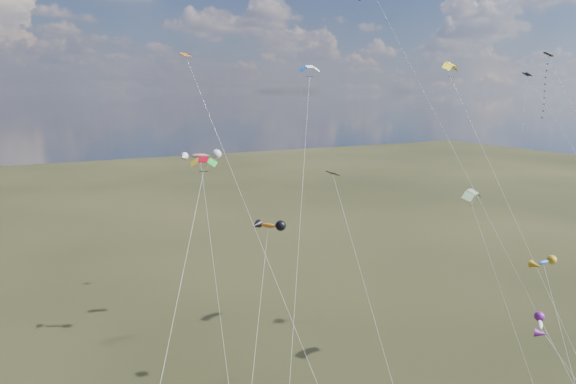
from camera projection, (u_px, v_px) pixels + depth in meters
name	position (u px, v px, depth m)	size (l,w,h in m)	color
diamond_black_high	(553.00, 101.00, 53.56)	(5.19, 23.52, 31.96)	black
diamond_navy_tall	(377.00, 15.00, 60.75)	(1.49, 37.15, 43.24)	#0D1447
diamond_black_mid	(350.00, 235.00, 43.77)	(1.06, 12.54, 20.96)	black
diamond_navy_right	(535.00, 118.00, 54.49)	(0.94, 24.80, 29.88)	#0E0E4A
diamond_orange_center	(237.00, 184.00, 42.39)	(7.83, 15.38, 31.12)	orange
parafoil_yellow	(451.00, 65.00, 55.41)	(5.68, 18.01, 31.49)	gold
parafoil_blue_white	(310.00, 69.00, 57.15)	(13.76, 19.18, 31.16)	blue
parafoil_striped	(473.00, 192.00, 50.20)	(3.32, 11.85, 18.94)	#D0C205
parafoil_tricolor	(203.00, 162.00, 42.11)	(12.48, 17.43, 22.89)	yellow
novelty_orange_black	(268.00, 226.00, 43.45)	(7.50, 9.81, 17.25)	#C86818
novelty_white_purple	(541.00, 326.00, 35.06)	(5.39, 10.18, 12.59)	white
novelty_redwhite_stripe	(200.00, 156.00, 55.69)	(4.15, 14.65, 21.64)	red
novelty_blue_yellow	(544.00, 263.00, 43.75)	(6.08, 10.33, 13.97)	blue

